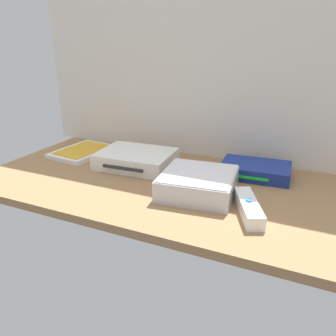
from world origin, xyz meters
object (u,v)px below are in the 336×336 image
(network_router, at_px, (255,170))
(remote_wand, at_px, (248,207))
(game_case, at_px, (83,152))
(mini_computer, at_px, (198,183))
(game_console, at_px, (136,159))

(network_router, distance_m, remote_wand, 0.22)
(game_case, distance_m, network_router, 0.54)
(mini_computer, xyz_separation_m, network_router, (0.10, 0.17, -0.01))
(game_case, xyz_separation_m, network_router, (0.54, 0.04, 0.01))
(game_console, xyz_separation_m, network_router, (0.33, 0.07, -0.00))
(mini_computer, height_order, game_case, mini_computer)
(game_case, xyz_separation_m, remote_wand, (0.57, -0.18, 0.01))
(game_console, xyz_separation_m, remote_wand, (0.36, -0.15, -0.01))
(mini_computer, height_order, network_router, mini_computer)
(game_console, xyz_separation_m, mini_computer, (0.23, -0.10, 0.00))
(game_console, relative_size, game_case, 1.08)
(game_console, relative_size, network_router, 1.17)
(remote_wand, bearing_deg, game_console, 133.00)
(mini_computer, bearing_deg, network_router, 58.38)
(mini_computer, relative_size, remote_wand, 1.25)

